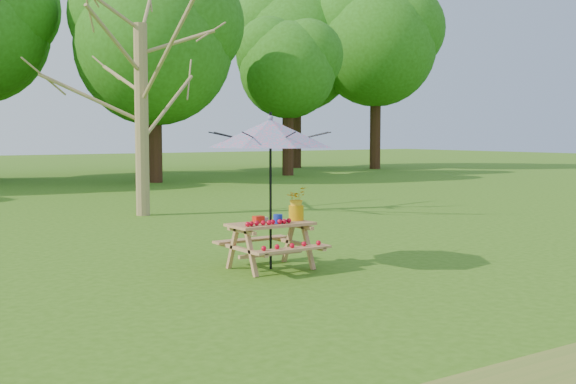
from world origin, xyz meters
TOP-DOWN VIEW (x-y plane):
  - ground at (0.00, 0.00)m, footprint 120.00×120.00m
  - picnic_table at (3.57, 2.49)m, footprint 1.20×1.32m
  - patio_umbrella at (3.57, 2.49)m, footprint 2.16×2.16m
  - produce_bins at (3.53, 2.51)m, footprint 0.34×0.41m
  - tomatoes_row at (3.42, 2.31)m, footprint 0.77×0.13m
  - flower_bucket at (4.05, 2.54)m, footprint 0.38×0.36m

SIDE VIEW (x-z plane):
  - ground at x=0.00m, z-range 0.00..0.00m
  - picnic_table at x=3.57m, z-range -0.01..0.66m
  - tomatoes_row at x=3.42m, z-range 0.67..0.74m
  - produce_bins at x=3.53m, z-range 0.66..0.79m
  - flower_bucket at x=4.05m, z-range 0.69..1.18m
  - patio_umbrella at x=3.57m, z-range 0.82..3.07m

